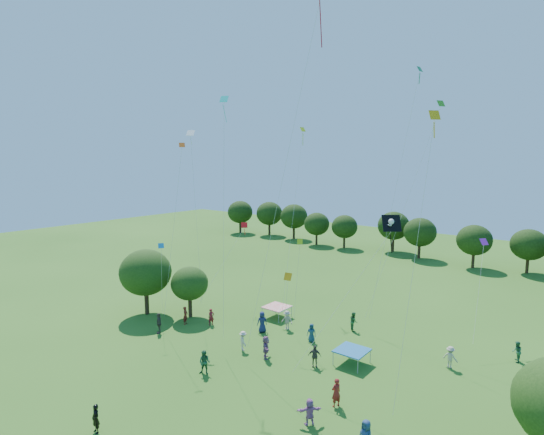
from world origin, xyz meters
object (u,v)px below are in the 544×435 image
Objects in this scene: near_tree_north at (190,283)px; man_in_black at (96,419)px; red_high_kite at (305,74)px; tent_red_stripe at (277,307)px; pirate_kite at (389,226)px; near_tree_west at (146,272)px; tent_blue at (352,351)px.

near_tree_north is 3.04× the size of man_in_black.
red_high_kite reaches higher than man_in_black.
near_tree_north is at bearing -142.99° from tent_red_stripe.
pirate_kite is at bearing -24.79° from tent_red_stripe.
near_tree_west is 18.82m from man_in_black.
tent_red_stripe is 0.09× the size of red_high_kite.
red_high_kite is at bearing 1.80° from near_tree_west.
near_tree_north is at bearing 28.06° from near_tree_west.
near_tree_north is (3.95, 2.11, -0.87)m from near_tree_west.
tent_blue is at bearing 146.58° from pirate_kite.
pirate_kite is (13.56, -6.26, 9.91)m from tent_red_stripe.
tent_red_stripe is at bearing 37.01° from near_tree_north.
man_in_black is 0.16× the size of pirate_kite.
tent_blue is at bearing 44.33° from red_high_kite.
near_tree_north is at bearing 173.75° from red_high_kite.
near_tree_west reaches higher than near_tree_north.
red_high_kite reaches higher than near_tree_north.
pirate_kite is (3.48, -2.29, 9.91)m from tent_blue.
near_tree_north is 2.23× the size of tent_red_stripe.
red_high_kite is (4.66, 13.36, 19.87)m from man_in_black.
red_high_kite is at bearing 75.62° from man_in_black.
red_high_kite is at bearing -135.67° from tent_blue.
tent_red_stripe is 1.36× the size of man_in_black.
near_tree_north is 8.64m from tent_red_stripe.
red_high_kite is at bearing -6.25° from near_tree_north.
tent_red_stripe is at bearing 138.52° from red_high_kite.
near_tree_north reaches higher than tent_red_stripe.
near_tree_west is 2.92× the size of tent_blue.
near_tree_north is 21.65m from pirate_kite.
near_tree_west is at bearing -177.95° from pirate_kite.
tent_red_stripe is 0.21× the size of pirate_kite.
man_in_black is at bearing -57.69° from near_tree_north.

